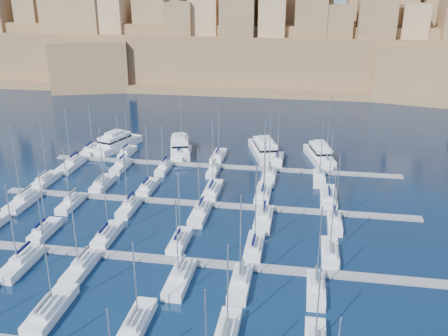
% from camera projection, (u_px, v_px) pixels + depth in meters
% --- Properties ---
extents(ground, '(600.00, 600.00, 0.00)m').
position_uv_depth(ground, '(192.00, 227.00, 90.54)').
color(ground, black).
rests_on(ground, ground).
extents(pontoon_mid_near, '(84.00, 2.00, 0.40)m').
position_uv_depth(pontoon_mid_near, '(174.00, 260.00, 79.38)').
color(pontoon_mid_near, slate).
rests_on(pontoon_mid_near, ground).
extents(pontoon_mid_far, '(84.00, 2.00, 0.40)m').
position_uv_depth(pontoon_mid_far, '(203.00, 204.00, 99.71)').
color(pontoon_mid_far, slate).
rests_on(pontoon_mid_far, ground).
extents(pontoon_far, '(84.00, 2.00, 0.40)m').
position_uv_depth(pontoon_far, '(222.00, 166.00, 120.05)').
color(pontoon_far, slate).
rests_on(pontoon_far, ground).
extents(sailboat_2, '(3.18, 10.60, 16.78)m').
position_uv_depth(sailboat_2, '(51.00, 309.00, 66.54)').
color(sailboat_2, white).
rests_on(sailboat_2, ground).
extents(sailboat_3, '(2.74, 9.13, 12.37)m').
position_uv_depth(sailboat_3, '(137.00, 323.00, 63.99)').
color(sailboat_3, white).
rests_on(sailboat_3, ground).
extents(sailboat_4, '(2.69, 8.96, 13.19)m').
position_uv_depth(sailboat_4, '(227.00, 333.00, 62.08)').
color(sailboat_4, white).
rests_on(sailboat_4, ground).
extents(sailboat_13, '(2.52, 8.40, 12.19)m').
position_uv_depth(sailboat_13, '(45.00, 231.00, 87.77)').
color(sailboat_13, white).
rests_on(sailboat_13, ground).
extents(sailboat_14, '(2.69, 8.96, 15.37)m').
position_uv_depth(sailboat_14, '(107.00, 235.00, 86.23)').
color(sailboat_14, white).
rests_on(sailboat_14, ground).
extents(sailboat_15, '(2.60, 8.68, 13.38)m').
position_uv_depth(sailboat_15, '(180.00, 241.00, 84.10)').
color(sailboat_15, white).
rests_on(sailboat_15, ground).
extents(sailboat_16, '(2.76, 9.19, 15.29)m').
position_uv_depth(sailboat_16, '(254.00, 247.00, 82.36)').
color(sailboat_16, white).
rests_on(sailboat_16, ground).
extents(sailboat_17, '(2.75, 9.18, 14.42)m').
position_uv_depth(sailboat_17, '(330.00, 253.00, 80.45)').
color(sailboat_17, white).
rests_on(sailboat_17, ground).
extents(sailboat_19, '(2.92, 9.74, 14.59)m').
position_uv_depth(sailboat_19, '(20.00, 263.00, 77.47)').
color(sailboat_19, white).
rests_on(sailboat_19, ground).
extents(sailboat_20, '(2.71, 9.04, 13.80)m').
position_uv_depth(sailboat_20, '(81.00, 268.00, 76.27)').
color(sailboat_20, white).
rests_on(sailboat_20, ground).
extents(sailboat_21, '(2.94, 9.81, 14.00)m').
position_uv_depth(sailboat_21, '(180.00, 279.00, 73.48)').
color(sailboat_21, white).
rests_on(sailboat_21, ground).
extents(sailboat_22, '(2.74, 9.14, 15.23)m').
position_uv_depth(sailboat_22, '(240.00, 283.00, 72.38)').
color(sailboat_22, white).
rests_on(sailboat_22, ground).
extents(sailboat_23, '(2.58, 8.61, 14.25)m').
position_uv_depth(sailboat_23, '(316.00, 289.00, 70.94)').
color(sailboat_23, white).
rests_on(sailboat_23, ground).
extents(sailboat_24, '(2.73, 9.09, 14.83)m').
position_uv_depth(sailboat_24, '(46.00, 180.00, 110.22)').
color(sailboat_24, white).
rests_on(sailboat_24, ground).
extents(sailboat_25, '(2.77, 9.23, 13.39)m').
position_uv_depth(sailboat_25, '(103.00, 184.00, 108.23)').
color(sailboat_25, white).
rests_on(sailboat_25, ground).
extents(sailboat_26, '(2.60, 8.67, 14.50)m').
position_uv_depth(sailboat_26, '(148.00, 187.00, 106.38)').
color(sailboat_26, white).
rests_on(sailboat_26, ground).
extents(sailboat_27, '(2.95, 9.82, 15.81)m').
position_uv_depth(sailboat_27, '(213.00, 190.00, 104.73)').
color(sailboat_27, white).
rests_on(sailboat_27, ground).
extents(sailboat_28, '(2.98, 9.92, 16.45)m').
position_uv_depth(sailboat_28, '(263.00, 194.00, 103.12)').
color(sailboat_28, white).
rests_on(sailboat_28, ground).
extents(sailboat_29, '(3.24, 10.79, 14.91)m').
position_uv_depth(sailboat_29, '(328.00, 197.00, 101.46)').
color(sailboat_29, white).
rests_on(sailboat_29, ground).
extents(sailboat_30, '(3.05, 10.18, 16.79)m').
position_uv_depth(sailboat_30, '(23.00, 201.00, 99.49)').
color(sailboat_30, white).
rests_on(sailboat_30, ground).
extents(sailboat_31, '(2.56, 8.53, 12.50)m').
position_uv_depth(sailboat_31, '(71.00, 203.00, 98.75)').
color(sailboat_31, white).
rests_on(sailboat_31, ground).
extents(sailboat_32, '(2.53, 8.43, 13.42)m').
position_uv_depth(sailboat_32, '(129.00, 207.00, 96.92)').
color(sailboat_32, white).
rests_on(sailboat_32, ground).
extents(sailboat_33, '(2.84, 9.45, 14.11)m').
position_uv_depth(sailboat_33, '(200.00, 213.00, 94.24)').
color(sailboat_33, white).
rests_on(sailboat_33, ground).
extents(sailboat_34, '(3.04, 10.13, 16.25)m').
position_uv_depth(sailboat_34, '(264.00, 219.00, 92.04)').
color(sailboat_34, white).
rests_on(sailboat_34, ground).
extents(sailboat_35, '(2.56, 8.54, 14.15)m').
position_uv_depth(sailboat_35, '(334.00, 222.00, 90.78)').
color(sailboat_35, white).
rests_on(sailboat_35, ground).
extents(sailboat_36, '(2.70, 8.99, 13.46)m').
position_uv_depth(sailboat_36, '(92.00, 150.00, 130.34)').
color(sailboat_36, white).
rests_on(sailboat_36, ground).
extents(sailboat_37, '(2.50, 8.33, 12.04)m').
position_uv_depth(sailboat_37, '(127.00, 152.00, 128.52)').
color(sailboat_37, white).
rests_on(sailboat_37, ground).
extents(sailboat_38, '(3.08, 10.28, 16.05)m').
position_uv_depth(sailboat_38, '(181.00, 154.00, 127.19)').
color(sailboat_38, white).
rests_on(sailboat_38, ground).
extents(sailboat_39, '(2.87, 9.58, 12.97)m').
position_uv_depth(sailboat_39, '(218.00, 156.00, 125.38)').
color(sailboat_39, white).
rests_on(sailboat_39, ground).
extents(sailboat_40, '(2.78, 9.28, 13.38)m').
position_uv_depth(sailboat_40, '(277.00, 160.00, 122.95)').
color(sailboat_40, white).
rests_on(sailboat_40, ground).
extents(sailboat_41, '(3.05, 10.18, 17.37)m').
position_uv_depth(sailboat_41, '(326.00, 162.00, 121.49)').
color(sailboat_41, white).
rests_on(sailboat_41, ground).
extents(sailboat_42, '(3.12, 10.41, 14.79)m').
position_uv_depth(sailboat_42, '(72.00, 164.00, 119.74)').
color(sailboat_42, white).
rests_on(sailboat_42, ground).
extents(sailboat_43, '(2.60, 8.67, 13.55)m').
position_uv_depth(sailboat_43, '(121.00, 166.00, 118.67)').
color(sailboat_43, white).
rests_on(sailboat_43, ground).
extents(sailboat_44, '(2.34, 7.80, 11.35)m').
position_uv_depth(sailboat_44, '(164.00, 168.00, 117.46)').
color(sailboat_44, white).
rests_on(sailboat_44, ground).
extents(sailboat_45, '(2.22, 7.39, 10.86)m').
position_uv_depth(sailboat_45, '(213.00, 171.00, 115.80)').
color(sailboat_45, white).
rests_on(sailboat_45, ground).
extents(sailboat_46, '(3.02, 10.07, 15.45)m').
position_uv_depth(sailboat_46, '(269.00, 176.00, 112.53)').
color(sailboat_46, white).
rests_on(sailboat_46, ground).
extents(sailboat_47, '(2.67, 8.90, 13.74)m').
position_uv_depth(sailboat_47, '(319.00, 178.00, 111.34)').
color(sailboat_47, white).
rests_on(sailboat_47, ground).
extents(motor_yacht_a, '(9.57, 16.92, 5.25)m').
position_uv_depth(motor_yacht_a, '(116.00, 143.00, 132.79)').
color(motor_yacht_a, white).
rests_on(motor_yacht_a, ground).
extents(motor_yacht_b, '(8.70, 16.46, 5.25)m').
position_uv_depth(motor_yacht_b, '(180.00, 146.00, 129.87)').
color(motor_yacht_b, white).
rests_on(motor_yacht_b, ground).
extents(motor_yacht_c, '(10.15, 18.44, 5.25)m').
position_uv_depth(motor_yacht_c, '(264.00, 150.00, 127.30)').
color(motor_yacht_c, white).
rests_on(motor_yacht_c, ground).
extents(motor_yacht_d, '(8.11, 15.72, 5.25)m').
position_uv_depth(motor_yacht_d, '(320.00, 154.00, 123.99)').
color(motor_yacht_d, white).
rests_on(motor_yacht_d, ground).
extents(fortified_city, '(460.00, 108.95, 59.52)m').
position_uv_depth(fortified_city, '(267.00, 45.00, 228.95)').
color(fortified_city, brown).
rests_on(fortified_city, ground).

